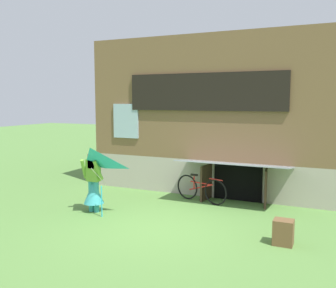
{
  "coord_description": "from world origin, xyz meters",
  "views": [
    {
      "loc": [
        3.7,
        -7.62,
        2.89
      ],
      "look_at": [
        -0.42,
        1.33,
        1.75
      ],
      "focal_mm": 40.62,
      "sensor_mm": 36.0,
      "label": 1
    }
  ],
  "objects": [
    {
      "name": "wooden_crate",
      "position": [
        2.73,
        0.03,
        0.26
      ],
      "size": [
        0.39,
        0.33,
        0.51
      ],
      "primitive_type": "cube",
      "color": "brown",
      "rests_on": "ground_plane"
    },
    {
      "name": "log_house",
      "position": [
        0.0,
        5.37,
        2.41
      ],
      "size": [
        7.74,
        5.86,
        4.82
      ],
      "color": "#ADA393",
      "rests_on": "ground_plane"
    },
    {
      "name": "bicycle_red",
      "position": [
        0.13,
        2.37,
        0.38
      ],
      "size": [
        1.66,
        0.52,
        0.78
      ],
      "rotation": [
        0.0,
        0.0,
        -0.28
      ],
      "color": "black",
      "rests_on": "ground_plane"
    },
    {
      "name": "person",
      "position": [
        -2.08,
        0.33,
        0.67
      ],
      "size": [
        0.61,
        0.52,
        1.6
      ],
      "rotation": [
        0.0,
        0.0,
        -0.41
      ],
      "color": "teal",
      "rests_on": "ground_plane"
    },
    {
      "name": "ground_plane",
      "position": [
        0.0,
        0.0,
        0.0
      ],
      "size": [
        60.0,
        60.0,
        0.0
      ],
      "primitive_type": "plane",
      "color": "#56843D"
    },
    {
      "name": "kite",
      "position": [
        -1.74,
        -0.25,
        1.32
      ],
      "size": [
        0.99,
        1.03,
        1.64
      ],
      "color": "#2DB2CC",
      "rests_on": "ground_plane"
    }
  ]
}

